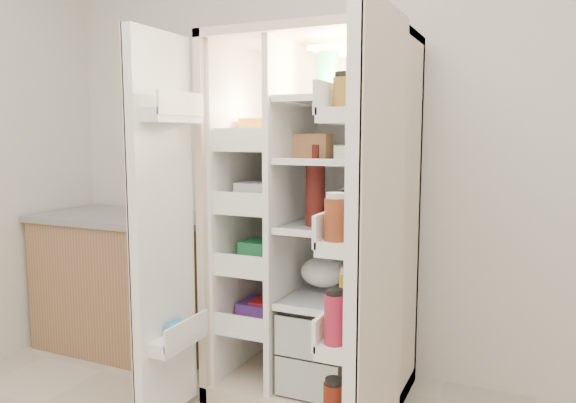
% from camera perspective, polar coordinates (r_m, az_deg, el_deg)
% --- Properties ---
extents(wall_back, '(4.00, 0.02, 2.70)m').
position_cam_1_polar(wall_back, '(3.01, 8.61, 7.52)').
color(wall_back, silver).
rests_on(wall_back, floor).
extents(refrigerator, '(0.92, 0.70, 1.80)m').
position_cam_1_polar(refrigerator, '(2.79, 3.35, -4.86)').
color(refrigerator, beige).
rests_on(refrigerator, floor).
extents(freezer_door, '(0.15, 0.40, 1.72)m').
position_cam_1_polar(freezer_door, '(2.49, -12.91, -3.05)').
color(freezer_door, white).
rests_on(freezer_door, floor).
extents(fridge_door, '(0.17, 0.58, 1.72)m').
position_cam_1_polar(fridge_door, '(1.97, 8.72, -6.23)').
color(fridge_door, white).
rests_on(fridge_door, floor).
extents(kitchen_counter, '(1.15, 0.61, 0.83)m').
position_cam_1_polar(kitchen_counter, '(3.53, -16.07, -8.05)').
color(kitchen_counter, '#9E714F').
rests_on(kitchen_counter, floor).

